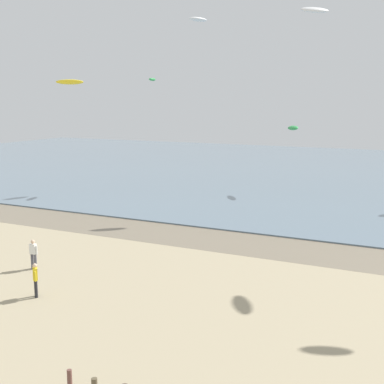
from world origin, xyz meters
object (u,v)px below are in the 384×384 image
at_px(kite_aloft_0, 293,128).
at_px(kite_aloft_5, 315,10).
at_px(kite_aloft_4, 198,19).
at_px(kite_aloft_9, 152,79).
at_px(person_left_flank, 35,279).
at_px(kite_aloft_12, 70,82).
at_px(person_nearest_camera, 33,253).

height_order(kite_aloft_0, kite_aloft_5, kite_aloft_5).
relative_size(kite_aloft_4, kite_aloft_9, 1.36).
height_order(kite_aloft_4, kite_aloft_5, kite_aloft_4).
bearing_deg(kite_aloft_9, kite_aloft_0, 88.84).
xyz_separation_m(person_left_flank, kite_aloft_12, (-10.49, 16.14, 10.08)).
xyz_separation_m(kite_aloft_4, kite_aloft_5, (14.42, -6.80, -1.06)).
distance_m(person_nearest_camera, kite_aloft_4, 36.79).
relative_size(person_nearest_camera, kite_aloft_4, 0.66).
distance_m(kite_aloft_0, kite_aloft_4, 16.30).
xyz_separation_m(person_left_flank, kite_aloft_0, (3.51, 34.02, 5.81)).
height_order(person_left_flank, kite_aloft_5, kite_aloft_5).
distance_m(kite_aloft_4, kite_aloft_12, 20.68).
distance_m(kite_aloft_0, kite_aloft_12, 23.11).
bearing_deg(person_nearest_camera, kite_aloft_5, 69.07).
bearing_deg(kite_aloft_5, kite_aloft_12, 173.30).
xyz_separation_m(kite_aloft_5, kite_aloft_9, (-17.11, 1.22, -5.58)).
height_order(kite_aloft_4, kite_aloft_9, kite_aloft_4).
bearing_deg(kite_aloft_0, kite_aloft_4, -128.40).
bearing_deg(person_left_flank, person_nearest_camera, 134.06).
xyz_separation_m(person_nearest_camera, kite_aloft_0, (6.64, 30.79, 5.81)).
relative_size(kite_aloft_5, kite_aloft_12, 1.19).
relative_size(person_nearest_camera, kite_aloft_0, 0.68).
relative_size(person_left_flank, kite_aloft_5, 0.63).
relative_size(kite_aloft_0, kite_aloft_5, 0.93).
height_order(person_nearest_camera, kite_aloft_12, kite_aloft_12).
xyz_separation_m(person_nearest_camera, kite_aloft_5, (9.66, 25.27, 16.33)).
relative_size(kite_aloft_0, kite_aloft_9, 1.33).
bearing_deg(person_left_flank, kite_aloft_9, 109.59).
bearing_deg(person_nearest_camera, kite_aloft_4, 98.43).
distance_m(kite_aloft_5, kite_aloft_12, 21.95).
xyz_separation_m(kite_aloft_4, kite_aloft_12, (-2.60, -19.17, -7.31)).
bearing_deg(kite_aloft_5, kite_aloft_0, 76.00).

